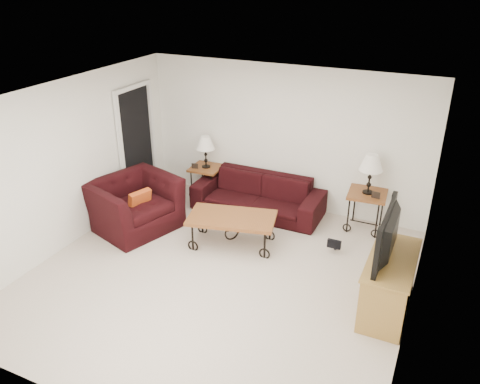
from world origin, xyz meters
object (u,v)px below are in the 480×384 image
object	(u,v)px
side_table_right	(365,211)
lamp_left	(206,152)
tv_stand	(389,284)
sofa	(258,195)
lamp_right	(370,174)
backpack	(336,238)
side_table_left	(207,182)
coffee_table	(232,231)
television	(395,235)
armchair	(134,204)

from	to	relation	value
side_table_right	lamp_left	xyz separation A→B (m)	(-2.93, -0.00, 0.56)
tv_stand	sofa	bearing A→B (deg)	145.00
sofa	tv_stand	size ratio (longest dim) A/B	1.82
lamp_right	backpack	distance (m)	1.18
side_table_right	backpack	bearing A→B (deg)	-106.48
backpack	side_table_right	bearing A→B (deg)	74.35
side_table_left	lamp_left	world-z (taller)	lamp_left
sofa	coffee_table	bearing A→B (deg)	-86.61
tv_stand	side_table_right	bearing A→B (deg)	109.39
backpack	tv_stand	bearing A→B (deg)	-48.49
tv_stand	backpack	xyz separation A→B (m)	(-0.93, 1.08, -0.17)
television	backpack	bearing A→B (deg)	-139.95
side_table_right	lamp_right	distance (m)	0.65
tv_stand	television	world-z (taller)	television
side_table_left	armchair	size ratio (longest dim) A/B	0.46
lamp_left	side_table_left	bearing A→B (deg)	0.00
backpack	side_table_left	bearing A→B (deg)	163.28
lamp_right	sofa	bearing A→B (deg)	-174.35
television	tv_stand	bearing A→B (deg)	90.00
side_table_right	tv_stand	distance (m)	2.05
side_table_right	television	xyz separation A→B (m)	(0.66, -1.93, 0.73)
sofa	lamp_left	xyz separation A→B (m)	(-1.11, 0.18, 0.56)
tv_stand	backpack	world-z (taller)	tv_stand
lamp_right	backpack	xyz separation A→B (m)	(-0.25, -0.85, -0.77)
sofa	television	bearing A→B (deg)	-35.22
sofa	lamp_left	size ratio (longest dim) A/B	3.81
sofa	tv_stand	world-z (taller)	tv_stand
side_table_left	side_table_right	size ratio (longest dim) A/B	0.91
lamp_right	tv_stand	bearing A→B (deg)	-70.61
lamp_left	tv_stand	xyz separation A→B (m)	(3.61, -1.93, -0.51)
coffee_table	television	xyz separation A→B (m)	(2.41, -0.57, 0.81)
armchair	backpack	distance (m)	3.26
armchair	television	xyz separation A→B (m)	(4.08, -0.40, 0.64)
side_table_left	lamp_right	world-z (taller)	lamp_right
lamp_left	coffee_table	distance (m)	1.91
side_table_right	armchair	world-z (taller)	armchair
sofa	lamp_right	size ratio (longest dim) A/B	3.45
side_table_left	lamp_left	bearing A→B (deg)	0.00
coffee_table	backpack	world-z (taller)	coffee_table
sofa	lamp_left	world-z (taller)	lamp_left
sofa	tv_stand	bearing A→B (deg)	-35.00
armchair	lamp_right	bearing A→B (deg)	-47.57
lamp_right	tv_stand	distance (m)	2.13
lamp_left	tv_stand	size ratio (longest dim) A/B	0.48
side_table_left	tv_stand	distance (m)	4.09
armchair	tv_stand	world-z (taller)	armchair
side_table_left	armchair	distance (m)	1.62
side_table_right	lamp_left	bearing A→B (deg)	-180.00
lamp_right	armchair	world-z (taller)	lamp_right
lamp_left	television	xyz separation A→B (m)	(3.59, -1.93, 0.17)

